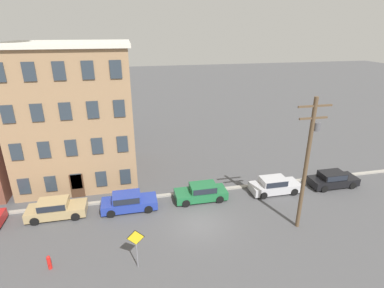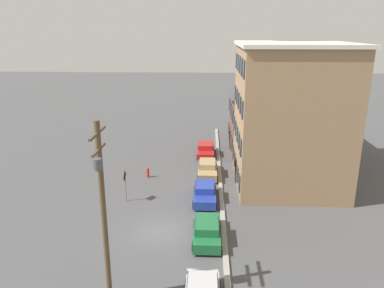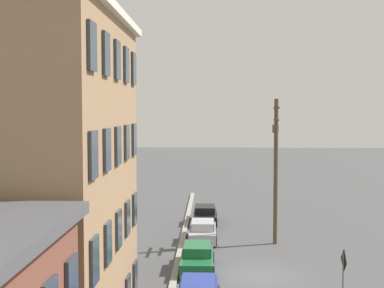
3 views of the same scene
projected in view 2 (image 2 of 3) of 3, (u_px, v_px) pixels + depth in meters
name	position (u px, v px, depth m)	size (l,w,h in m)	color
ground_plane	(160.00, 231.00, 26.49)	(200.00, 200.00, 0.00)	#4C4C4F
kerb_strip	(224.00, 232.00, 26.28)	(56.00, 0.36, 0.16)	#9E998E
apartment_corner	(280.00, 122.00, 43.72)	(9.19, 11.95, 6.63)	brown
apartment_midblock	(289.00, 116.00, 33.22)	(10.77, 9.58, 12.66)	#9E7A56
car_red	(206.00, 149.00, 42.08)	(4.40, 1.92, 1.43)	#B21E1E
car_tan	(207.00, 168.00, 36.40)	(4.40, 1.92, 1.43)	tan
car_blue	(205.00, 192.00, 31.11)	(4.40, 1.92, 1.43)	#233899
car_green	(207.00, 230.00, 25.26)	(4.40, 1.92, 1.43)	#1E6638
caution_sign	(125.00, 180.00, 30.66)	(1.06, 0.08, 2.76)	slate
utility_pole	(103.00, 206.00, 18.23)	(2.40, 0.44, 9.76)	brown
fire_hydrant	(148.00, 172.00, 36.06)	(0.24, 0.34, 0.96)	red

